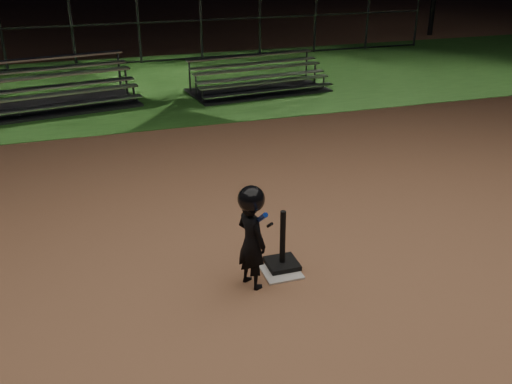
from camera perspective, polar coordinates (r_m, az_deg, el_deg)
name	(u,v)px	position (r m, az deg, el deg)	size (l,w,h in m)	color
ground	(281,273)	(7.01, 2.53, -8.09)	(80.00, 80.00, 0.00)	#9E6947
grass_strip	(156,84)	(16.11, -10.04, 10.62)	(60.00, 8.00, 0.01)	#265B1D
home_plate	(281,272)	(7.00, 2.53, -8.01)	(0.45, 0.45, 0.02)	beige
batting_tee	(282,256)	(7.03, 2.66, -6.46)	(0.38, 0.38, 0.75)	black
child_batter	(252,234)	(6.44, -0.45, -4.28)	(0.44, 0.66, 1.27)	black
bleacher_left	(41,99)	(14.48, -20.81, 8.72)	(4.64, 2.83, 1.06)	#A8A8AC
bleacher_right	(258,85)	(15.08, 0.24, 10.72)	(3.70, 2.09, 0.87)	#AAAAAF
backstop_fence	(138,23)	(18.81, -11.76, 16.32)	(20.08, 0.08, 2.50)	#38383D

